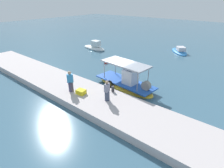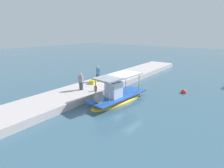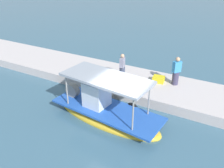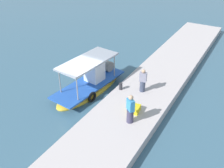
{
  "view_description": "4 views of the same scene",
  "coord_description": "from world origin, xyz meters",
  "px_view_note": "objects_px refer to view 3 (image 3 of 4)",
  "views": [
    {
      "loc": [
        9.29,
        -12.48,
        7.48
      ],
      "look_at": [
        0.83,
        -2.08,
        0.97
      ],
      "focal_mm": 28.51,
      "sensor_mm": 36.0,
      "label": 1
    },
    {
      "loc": [
        13.01,
        8.32,
        5.88
      ],
      "look_at": [
        0.11,
        -1.49,
        1.16
      ],
      "focal_mm": 29.07,
      "sensor_mm": 36.0,
      "label": 2
    },
    {
      "loc": [
        -4.28,
        8.44,
        7.08
      ],
      "look_at": [
        1.41,
        -1.8,
        1.12
      ],
      "focal_mm": 37.5,
      "sensor_mm": 36.0,
      "label": 3
    },
    {
      "loc": [
        -11.44,
        -9.37,
        9.71
      ],
      "look_at": [
        1.07,
        -1.95,
        0.92
      ],
      "focal_mm": 40.82,
      "sensor_mm": 36.0,
      "label": 4
    }
  ],
  "objects_px": {
    "fisherman_by_crate": "(176,72)",
    "main_fishing_boat": "(105,110)",
    "fisherman_near_bollard": "(122,67)",
    "mooring_bollard": "(120,84)",
    "cargo_crate": "(159,79)"
  },
  "relations": [
    {
      "from": "fisherman_by_crate",
      "to": "main_fishing_boat",
      "type": "bearing_deg",
      "value": 61.23
    },
    {
      "from": "fisherman_near_bollard",
      "to": "mooring_bollard",
      "type": "height_order",
      "value": "fisherman_near_bollard"
    },
    {
      "from": "fisherman_near_bollard",
      "to": "mooring_bollard",
      "type": "distance_m",
      "value": 1.52
    },
    {
      "from": "fisherman_near_bollard",
      "to": "fisherman_by_crate",
      "type": "xyz_separation_m",
      "value": [
        -3.23,
        -0.75,
        0.06
      ]
    },
    {
      "from": "fisherman_near_bollard",
      "to": "fisherman_by_crate",
      "type": "relative_size",
      "value": 0.92
    },
    {
      "from": "cargo_crate",
      "to": "fisherman_by_crate",
      "type": "bearing_deg",
      "value": -169.17
    },
    {
      "from": "fisherman_by_crate",
      "to": "mooring_bollard",
      "type": "height_order",
      "value": "fisherman_by_crate"
    },
    {
      "from": "cargo_crate",
      "to": "fisherman_near_bollard",
      "type": "bearing_deg",
      "value": 13.92
    },
    {
      "from": "fisherman_by_crate",
      "to": "mooring_bollard",
      "type": "xyz_separation_m",
      "value": [
        2.7,
        2.08,
        -0.56
      ]
    },
    {
      "from": "fisherman_near_bollard",
      "to": "fisherman_by_crate",
      "type": "bearing_deg",
      "value": -167.0
    },
    {
      "from": "main_fishing_boat",
      "to": "fisherman_near_bollard",
      "type": "height_order",
      "value": "main_fishing_boat"
    },
    {
      "from": "main_fishing_boat",
      "to": "fisherman_near_bollard",
      "type": "distance_m",
      "value": 3.81
    },
    {
      "from": "mooring_bollard",
      "to": "cargo_crate",
      "type": "height_order",
      "value": "mooring_bollard"
    },
    {
      "from": "fisherman_by_crate",
      "to": "cargo_crate",
      "type": "xyz_separation_m",
      "value": [
        0.97,
        0.19,
        -0.61
      ]
    },
    {
      "from": "main_fishing_boat",
      "to": "fisherman_by_crate",
      "type": "relative_size",
      "value": 3.58
    }
  ]
}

